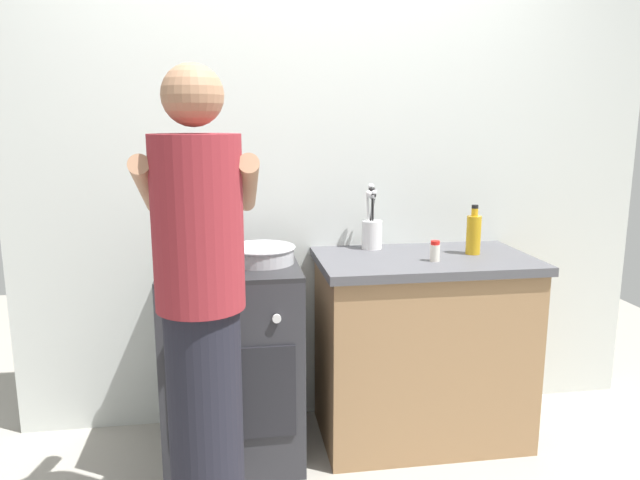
{
  "coord_description": "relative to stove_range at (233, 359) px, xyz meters",
  "views": [
    {
      "loc": [
        -0.34,
        -2.43,
        1.52
      ],
      "look_at": [
        0.05,
        0.12,
        1.0
      ],
      "focal_mm": 33.16,
      "sensor_mm": 36.0,
      "label": 1
    }
  ],
  "objects": [
    {
      "name": "ground",
      "position": [
        0.35,
        -0.15,
        -0.45
      ],
      "size": [
        6.0,
        6.0,
        0.0
      ],
      "primitive_type": "plane",
      "color": "gray"
    },
    {
      "name": "back_wall",
      "position": [
        0.55,
        0.35,
        0.8
      ],
      "size": [
        3.2,
        0.1,
        2.5
      ],
      "color": "silver",
      "rests_on": "ground"
    },
    {
      "name": "countertop",
      "position": [
        0.9,
        0.0,
        0.0
      ],
      "size": [
        1.0,
        0.6,
        0.9
      ],
      "color": "#99724C",
      "rests_on": "ground"
    },
    {
      "name": "stove_range",
      "position": [
        0.0,
        0.0,
        0.0
      ],
      "size": [
        0.6,
        0.62,
        0.9
      ],
      "color": "#2D2D33",
      "rests_on": "ground"
    },
    {
      "name": "pot",
      "position": [
        -0.14,
        0.04,
        0.51
      ],
      "size": [
        0.24,
        0.17,
        0.11
      ],
      "color": "#38383D",
      "rests_on": "stove_range"
    },
    {
      "name": "mixing_bowl",
      "position": [
        0.14,
        -0.01,
        0.49
      ],
      "size": [
        0.3,
        0.3,
        0.08
      ],
      "color": "#B7B7BC",
      "rests_on": "stove_range"
    },
    {
      "name": "utensil_crock",
      "position": [
        0.7,
        0.21,
        0.55
      ],
      "size": [
        0.1,
        0.1,
        0.32
      ],
      "color": "silver",
      "rests_on": "countertop"
    },
    {
      "name": "spice_bottle",
      "position": [
        0.91,
        -0.09,
        0.5
      ],
      "size": [
        0.04,
        0.04,
        0.09
      ],
      "color": "silver",
      "rests_on": "countertop"
    },
    {
      "name": "oil_bottle",
      "position": [
        1.14,
        0.02,
        0.55
      ],
      "size": [
        0.07,
        0.07,
        0.23
      ],
      "color": "gold",
      "rests_on": "countertop"
    },
    {
      "name": "person",
      "position": [
        -0.1,
        -0.62,
        0.41
      ],
      "size": [
        0.41,
        0.5,
        1.7
      ],
      "color": "black",
      "rests_on": "ground"
    }
  ]
}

